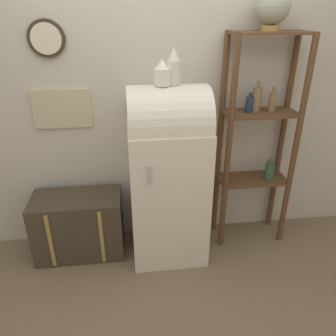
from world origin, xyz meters
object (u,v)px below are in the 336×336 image
(suitcase_trunk, at_px, (79,225))
(vase_left, at_px, (162,73))
(refrigerator, at_px, (168,172))
(globe, at_px, (273,7))
(vase_center, at_px, (174,67))

(suitcase_trunk, relative_size, vase_left, 4.09)
(refrigerator, distance_m, globe, 1.47)
(suitcase_trunk, height_order, globe, globe)
(suitcase_trunk, distance_m, vase_center, 1.59)
(refrigerator, bearing_deg, globe, 10.23)
(suitcase_trunk, relative_size, vase_center, 2.87)
(globe, height_order, vase_center, globe)
(suitcase_trunk, height_order, vase_left, vase_left)
(refrigerator, height_order, globe, globe)
(suitcase_trunk, distance_m, vase_left, 1.51)
(suitcase_trunk, xyz_separation_m, vase_left, (0.75, -0.07, 1.31))
(vase_left, relative_size, vase_center, 0.70)
(vase_center, bearing_deg, globe, 9.78)
(suitcase_trunk, distance_m, globe, 2.35)
(refrigerator, distance_m, vase_center, 0.84)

